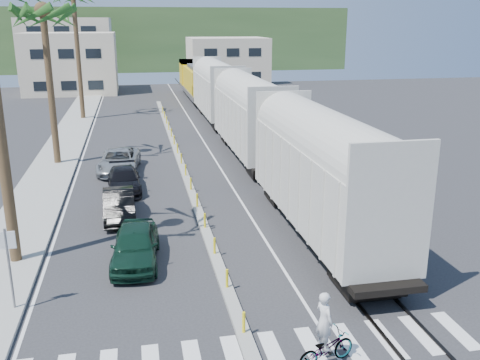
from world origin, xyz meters
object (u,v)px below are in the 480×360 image
street_sign (8,258)px  cyclist (326,342)px  car_lead (135,245)px  car_second (119,205)px

street_sign → cyclist: (9.29, -4.83, -1.26)m
cyclist → car_lead: bearing=15.0°
street_sign → cyclist: size_ratio=1.30×
car_lead → cyclist: size_ratio=2.02×
street_sign → car_second: (3.34, 8.44, -1.26)m
car_second → cyclist: (5.96, -13.27, 0.01)m
car_lead → car_second: 5.44m
car_lead → cyclist: cyclist is taller
street_sign → car_lead: street_sign is taller
cyclist → car_second: bearing=5.7°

